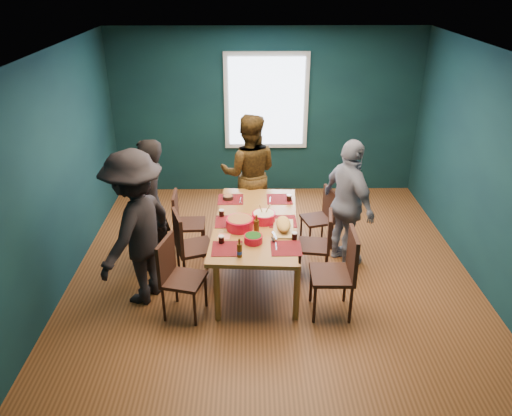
{
  "coord_description": "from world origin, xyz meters",
  "views": [
    {
      "loc": [
        -0.28,
        -5.47,
        3.52
      ],
      "look_at": [
        -0.2,
        -0.2,
        0.95
      ],
      "focal_mm": 35.0,
      "sensor_mm": 36.0,
      "label": 1
    }
  ],
  "objects": [
    {
      "name": "person_near_left",
      "position": [
        -1.53,
        -0.62,
        0.91
      ],
      "size": [
        1.09,
        1.34,
        1.81
      ],
      "primitive_type": "imported",
      "rotation": [
        0.0,
        0.0,
        4.3
      ],
      "color": "black",
      "rests_on": "floor"
    },
    {
      "name": "bowl_herbs",
      "position": [
        -0.24,
        -0.65,
        0.79
      ],
      "size": [
        0.21,
        0.21,
        0.09
      ],
      "color": "red",
      "rests_on": "dining_table"
    },
    {
      "name": "chair_right_near",
      "position": [
        0.71,
        -0.94,
        0.58
      ],
      "size": [
        0.46,
        0.46,
        1.0
      ],
      "rotation": [
        0.0,
        0.0,
        -0.02
      ],
      "color": "black",
      "rests_on": "floor"
    },
    {
      "name": "chair_right_far",
      "position": [
        0.72,
        0.57,
        0.49
      ],
      "size": [
        0.46,
        0.46,
        0.83
      ],
      "rotation": [
        0.0,
        0.0,
        0.27
      ],
      "color": "black",
      "rests_on": "floor"
    },
    {
      "name": "beer_bottle_a",
      "position": [
        -0.39,
        -0.95,
        0.82
      ],
      "size": [
        0.06,
        0.06,
        0.22
      ],
      "color": "#4D2E0D",
      "rests_on": "dining_table"
    },
    {
      "name": "cola_glass_b",
      "position": [
        0.22,
        -0.6,
        0.79
      ],
      "size": [
        0.06,
        0.06,
        0.09
      ],
      "color": "black",
      "rests_on": "dining_table"
    },
    {
      "name": "napkin_b",
      "position": [
        -0.57,
        -0.52,
        0.74
      ],
      "size": [
        0.15,
        0.15,
        0.0
      ],
      "primitive_type": "cube",
      "rotation": [
        0.0,
        0.0,
        -0.1
      ],
      "color": "#E57660",
      "rests_on": "dining_table"
    },
    {
      "name": "bowl_salad",
      "position": [
        -0.39,
        -0.33,
        0.81
      ],
      "size": [
        0.32,
        0.32,
        0.13
      ],
      "color": "red",
      "rests_on": "dining_table"
    },
    {
      "name": "beer_bottle_b",
      "position": [
        -0.2,
        -0.45,
        0.83
      ],
      "size": [
        0.06,
        0.06,
        0.24
      ],
      "color": "#4D2E0D",
      "rests_on": "dining_table"
    },
    {
      "name": "cutting_board",
      "position": [
        0.11,
        -0.36,
        0.8
      ],
      "size": [
        0.29,
        0.58,
        0.13
      ],
      "rotation": [
        0.0,
        0.0,
        -0.07
      ],
      "color": "tan",
      "rests_on": "dining_table"
    },
    {
      "name": "dining_table",
      "position": [
        -0.2,
        -0.16,
        0.67
      ],
      "size": [
        1.1,
        2.01,
        0.74
      ],
      "rotation": [
        0.0,
        0.0,
        -0.06
      ],
      "color": "#9C662E",
      "rests_on": "floor"
    },
    {
      "name": "room",
      "position": [
        0.0,
        0.27,
        1.37
      ],
      "size": [
        5.01,
        5.01,
        2.71
      ],
      "color": "brown",
      "rests_on": "ground"
    },
    {
      "name": "cola_glass_a",
      "position": [
        -0.59,
        -0.67,
        0.79
      ],
      "size": [
        0.07,
        0.07,
        0.09
      ],
      "color": "black",
      "rests_on": "dining_table"
    },
    {
      "name": "bowl_dumpling",
      "position": [
        -0.11,
        -0.15,
        0.8
      ],
      "size": [
        0.28,
        0.28,
        0.26
      ],
      "color": "red",
      "rests_on": "dining_table"
    },
    {
      "name": "cola_glass_d",
      "position": [
        -0.62,
        -0.01,
        0.79
      ],
      "size": [
        0.07,
        0.07,
        0.09
      ],
      "color": "black",
      "rests_on": "dining_table"
    },
    {
      "name": "person_right",
      "position": [
        0.96,
        0.13,
        0.83
      ],
      "size": [
        0.77,
        1.06,
        1.66
      ],
      "primitive_type": "imported",
      "rotation": [
        0.0,
        0.0,
        1.99
      ],
      "color": "silver",
      "rests_on": "floor"
    },
    {
      "name": "small_bowl",
      "position": [
        -0.56,
        0.48,
        0.77
      ],
      "size": [
        0.14,
        0.14,
        0.06
      ],
      "color": "black",
      "rests_on": "dining_table"
    },
    {
      "name": "chair_left_mid",
      "position": [
        -1.02,
        -0.3,
        0.55
      ],
      "size": [
        0.54,
        0.54,
        0.94
      ],
      "rotation": [
        0.0,
        0.0,
        0.34
      ],
      "color": "black",
      "rests_on": "floor"
    },
    {
      "name": "napkin_a",
      "position": [
        0.17,
        -0.09,
        0.74
      ],
      "size": [
        0.17,
        0.17,
        0.0
      ],
      "primitive_type": "cube",
      "rotation": [
        0.0,
        0.0,
        0.31
      ],
      "color": "#E57660",
      "rests_on": "dining_table"
    },
    {
      "name": "chair_right_mid",
      "position": [
        0.59,
        -0.2,
        0.5
      ],
      "size": [
        0.44,
        0.44,
        0.86
      ],
      "rotation": [
        0.0,
        0.0,
        -0.15
      ],
      "color": "black",
      "rests_on": "floor"
    },
    {
      "name": "person_far_left",
      "position": [
        -1.51,
        0.1,
        0.85
      ],
      "size": [
        0.53,
        0.69,
        1.69
      ],
      "primitive_type": "imported",
      "rotation": [
        0.0,
        0.0,
        4.5
      ],
      "color": "black",
      "rests_on": "floor"
    },
    {
      "name": "cola_glass_c",
      "position": [
        0.24,
        0.42,
        0.79
      ],
      "size": [
        0.07,
        0.07,
        0.09
      ],
      "color": "black",
      "rests_on": "dining_table"
    },
    {
      "name": "chair_left_near",
      "position": [
        -1.08,
        -0.92,
        0.54
      ],
      "size": [
        0.51,
        0.51,
        0.92
      ],
      "rotation": [
        0.0,
        0.0,
        -0.25
      ],
      "color": "black",
      "rests_on": "floor"
    },
    {
      "name": "chair_left_far",
      "position": [
        -1.16,
        0.4,
        0.5
      ],
      "size": [
        0.4,
        0.4,
        0.87
      ],
      "rotation": [
        0.0,
        0.0,
        0.03
      ],
      "color": "black",
      "rests_on": "floor"
    },
    {
      "name": "napkin_c",
      "position": [
        0.16,
        -0.86,
        0.74
      ],
      "size": [
        0.18,
        0.18,
        0.0
      ],
      "primitive_type": "cube",
      "rotation": [
        0.0,
        0.0,
        0.51
      ],
      "color": "#E57660",
      "rests_on": "dining_table"
    },
    {
      "name": "person_back",
      "position": [
        -0.28,
        1.1,
        0.86
      ],
      "size": [
        0.87,
        0.69,
        1.72
      ],
      "primitive_type": "imported",
      "rotation": [
        0.0,
        0.0,
        3.09
      ],
      "color": "black",
      "rests_on": "floor"
    }
  ]
}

